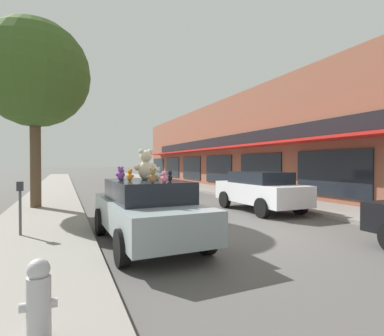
# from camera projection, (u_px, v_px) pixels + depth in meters

# --- Properties ---
(ground_plane) EXTENTS (260.00, 260.00, 0.00)m
(ground_plane) POSITION_uv_depth(u_px,v_px,m) (246.00, 234.00, 7.72)
(ground_plane) COLOR #514F4C
(sidewalk_near) EXTENTS (2.59, 90.00, 0.12)m
(sidewalk_near) POSITION_uv_depth(u_px,v_px,m) (28.00, 255.00, 5.76)
(sidewalk_near) COLOR gray
(sidewalk_near) RESTS_ON ground_plane
(sidewalk_far) EXTENTS (2.59, 90.00, 0.12)m
(sidewalk_far) POSITION_uv_depth(u_px,v_px,m) (376.00, 218.00, 9.68)
(sidewalk_far) COLOR gray
(sidewalk_far) RESTS_ON ground_plane
(storefront_row) EXTENTS (15.26, 40.79, 6.46)m
(storefront_row) POSITION_uv_depth(u_px,v_px,m) (316.00, 145.00, 22.64)
(storefront_row) COLOR brown
(storefront_row) RESTS_ON ground_plane
(plush_art_car) EXTENTS (2.00, 4.24, 1.44)m
(plush_art_car) POSITION_uv_depth(u_px,v_px,m) (147.00, 209.00, 6.82)
(plush_art_car) COLOR #8C999E
(plush_art_car) RESTS_ON ground_plane
(teddy_bear_giant) EXTENTS (0.54, 0.34, 0.72)m
(teddy_bear_giant) POSITION_uv_depth(u_px,v_px,m) (146.00, 165.00, 6.99)
(teddy_bear_giant) COLOR beige
(teddy_bear_giant) RESTS_ON plush_art_car
(teddy_bear_pink) EXTENTS (0.16, 0.16, 0.24)m
(teddy_bear_pink) POSITION_uv_depth(u_px,v_px,m) (164.00, 177.00, 5.92)
(teddy_bear_pink) COLOR pink
(teddy_bear_pink) RESTS_ON plush_art_car
(teddy_bear_yellow) EXTENTS (0.17, 0.21, 0.28)m
(teddy_bear_yellow) POSITION_uv_depth(u_px,v_px,m) (150.00, 174.00, 7.19)
(teddy_bear_yellow) COLOR yellow
(teddy_bear_yellow) RESTS_ON plush_art_car
(teddy_bear_white) EXTENTS (0.23, 0.17, 0.31)m
(teddy_bear_white) POSITION_uv_depth(u_px,v_px,m) (157.00, 174.00, 6.82)
(teddy_bear_white) COLOR white
(teddy_bear_white) RESTS_ON plush_art_car
(teddy_bear_green) EXTENTS (0.15, 0.19, 0.25)m
(teddy_bear_green) POSITION_uv_depth(u_px,v_px,m) (122.00, 174.00, 7.62)
(teddy_bear_green) COLOR green
(teddy_bear_green) RESTS_ON plush_art_car
(teddy_bear_black) EXTENTS (0.15, 0.17, 0.24)m
(teddy_bear_black) POSITION_uv_depth(u_px,v_px,m) (170.00, 176.00, 6.44)
(teddy_bear_black) COLOR black
(teddy_bear_black) RESTS_ON plush_art_car
(teddy_bear_purple) EXTENTS (0.24, 0.18, 0.32)m
(teddy_bear_purple) POSITION_uv_depth(u_px,v_px,m) (121.00, 174.00, 6.75)
(teddy_bear_purple) COLOR purple
(teddy_bear_purple) RESTS_ON plush_art_car
(teddy_bear_teal) EXTENTS (0.28, 0.22, 0.38)m
(teddy_bear_teal) POSITION_uv_depth(u_px,v_px,m) (144.00, 172.00, 7.43)
(teddy_bear_teal) COLOR teal
(teddy_bear_teal) RESTS_ON plush_art_car
(teddy_bear_brown) EXTENTS (0.22, 0.15, 0.29)m
(teddy_bear_brown) POSITION_uv_depth(u_px,v_px,m) (153.00, 176.00, 5.81)
(teddy_bear_brown) COLOR olive
(teddy_bear_brown) RESTS_ON plush_art_car
(teddy_bear_orange) EXTENTS (0.18, 0.19, 0.27)m
(teddy_bear_orange) POSITION_uv_depth(u_px,v_px,m) (130.00, 175.00, 6.58)
(teddy_bear_orange) COLOR orange
(teddy_bear_orange) RESTS_ON plush_art_car
(parked_car_far_center) EXTENTS (1.82, 4.06, 1.50)m
(parked_car_far_center) POSITION_uv_depth(u_px,v_px,m) (259.00, 190.00, 11.45)
(parked_car_far_center) COLOR silver
(parked_car_far_center) RESTS_ON ground_plane
(street_tree) EXTENTS (4.11, 4.11, 7.23)m
(street_tree) POSITION_uv_depth(u_px,v_px,m) (35.00, 74.00, 11.53)
(street_tree) COLOR brown
(street_tree) RESTS_ON sidewalk_near
(fire_hydrant) EXTENTS (0.33, 0.22, 0.79)m
(fire_hydrant) POSITION_uv_depth(u_px,v_px,m) (39.00, 300.00, 2.87)
(fire_hydrant) COLOR #B2B2B7
(fire_hydrant) RESTS_ON sidewalk_near
(parking_meter) EXTENTS (0.14, 0.10, 1.27)m
(parking_meter) POSITION_uv_depth(u_px,v_px,m) (20.00, 201.00, 7.08)
(parking_meter) COLOR #4C4C51
(parking_meter) RESTS_ON sidewalk_near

